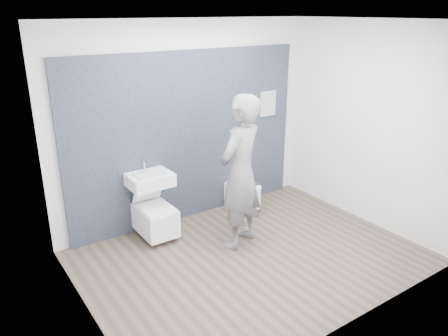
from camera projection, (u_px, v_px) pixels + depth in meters
ground at (251, 257)px, 5.43m from camera, size 4.00×4.00×0.00m
room_shell at (255, 121)px, 4.84m from camera, size 4.00×4.00×4.00m
tile_wall at (191, 214)px, 6.57m from camera, size 3.60×0.06×2.40m
washbasin at (150, 180)px, 5.71m from camera, size 0.56×0.42×0.42m
toilet_square at (155, 218)px, 5.82m from camera, size 0.43×0.62×0.79m
toilet_rounded at (245, 194)px, 6.63m from camera, size 0.35×0.60×0.32m
info_placard at (265, 194)px, 7.27m from camera, size 0.29×0.03×0.38m
visitor at (240, 173)px, 5.42m from camera, size 0.85×0.71×1.98m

